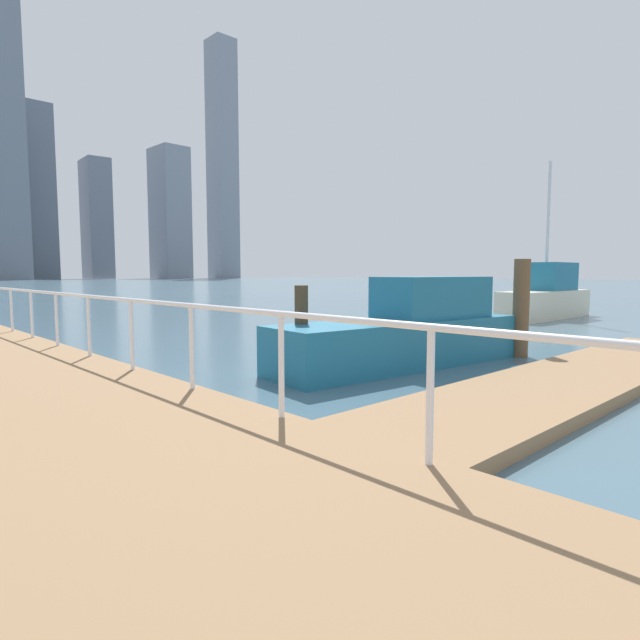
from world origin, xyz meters
name	(u,v)px	position (x,y,z in m)	size (l,w,h in m)	color
ground_plane	(120,333)	(0.00, 20.00, 0.00)	(300.00, 300.00, 0.00)	#476675
floating_dock	(575,379)	(2.53, 7.52, 0.09)	(12.07, 2.00, 0.18)	#93704C
boardwalk_railing	(281,334)	(-3.15, 8.25, 1.25)	(0.06, 24.94, 1.08)	white
dock_piling_1	(301,330)	(-0.18, 11.34, 0.81)	(0.25, 0.25, 1.63)	#473826
dock_piling_2	(521,308)	(4.66, 9.51, 1.08)	(0.35, 0.35, 2.16)	brown
moored_boat_0	(547,297)	(14.97, 13.34, 0.87)	(5.70, 1.46, 6.30)	beige
moored_boat_2	(408,332)	(2.00, 10.57, 0.68)	(5.80, 2.07, 1.77)	#1E6B8C
skyline_tower_4	(28,192)	(36.93, 173.70, 25.33)	(13.19, 8.04, 50.65)	slate
skyline_tower_5	(97,220)	(57.30, 177.08, 18.99)	(7.08, 11.72, 37.97)	slate
skyline_tower_6	(170,214)	(79.23, 169.80, 21.89)	(9.42, 12.98, 43.78)	gray
skyline_tower_7	(222,161)	(100.45, 169.71, 42.50)	(8.19, 9.33, 85.01)	gray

